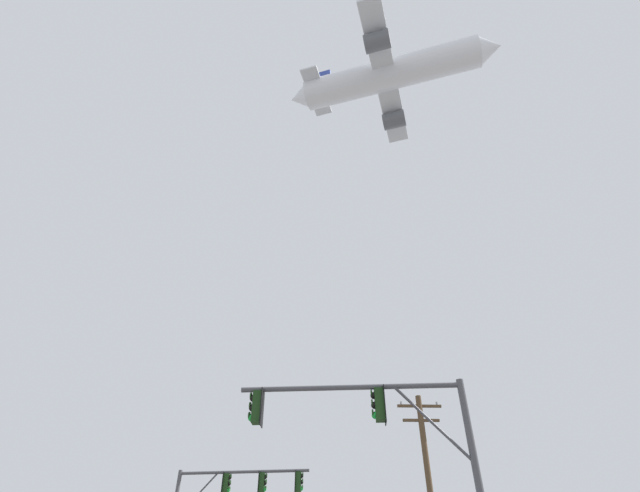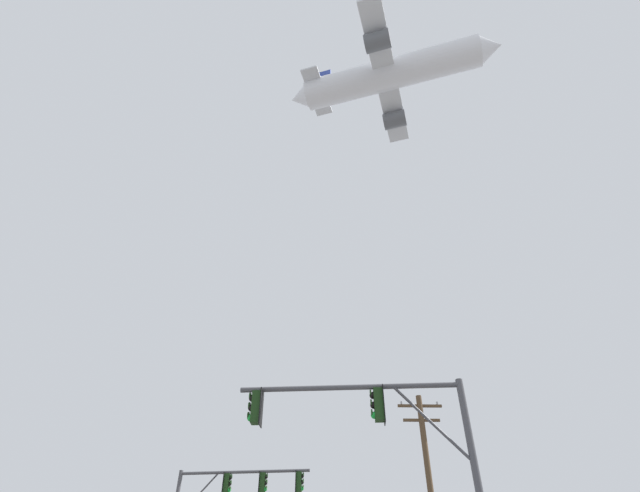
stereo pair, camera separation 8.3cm
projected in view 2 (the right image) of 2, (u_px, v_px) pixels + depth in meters
name	position (u px, v px, depth m)	size (l,w,h in m)	color
signal_pole_near	(387.00, 437.00, 12.76)	(6.45, 0.85, 6.39)	#4C4C51
airplane	(391.00, 75.00, 49.65)	(22.18, 17.13, 6.15)	white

